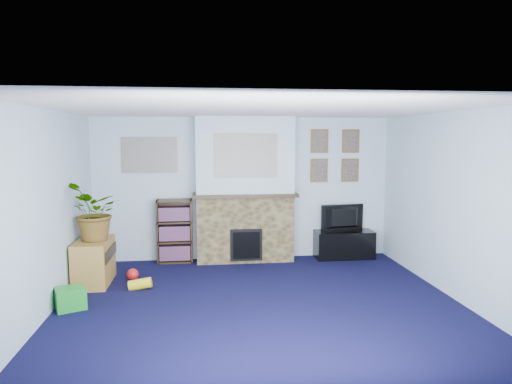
{
  "coord_description": "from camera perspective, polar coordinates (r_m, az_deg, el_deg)",
  "views": [
    {
      "loc": [
        -0.7,
        -5.42,
        2.07
      ],
      "look_at": [
        0.04,
        0.83,
        1.31
      ],
      "focal_mm": 32.0,
      "sensor_mm": 36.0,
      "label": 1
    }
  ],
  "objects": [
    {
      "name": "collage_left",
      "position": [
        7.7,
        -13.14,
        4.54
      ],
      "size": [
        0.9,
        0.03,
        0.58
      ],
      "primitive_type": "cube",
      "color": "gray",
      "rests_on": "wall_back"
    },
    {
      "name": "mantel_candle",
      "position": [
        7.52,
        0.6,
        0.47
      ],
      "size": [
        0.05,
        0.05,
        0.17
      ],
      "primitive_type": "cylinder",
      "color": "#B2BFC6",
      "rests_on": "chimney_breast"
    },
    {
      "name": "toy_ball",
      "position": [
        6.96,
        -15.16,
        -9.88
      ],
      "size": [
        0.17,
        0.17,
        0.17
      ],
      "primitive_type": "sphere",
      "color": "red",
      "rests_on": "ground"
    },
    {
      "name": "portrait_tl",
      "position": [
        7.9,
        7.94,
        6.31
      ],
      "size": [
        0.3,
        0.03,
        0.4
      ],
      "primitive_type": "cube",
      "color": "brown",
      "rests_on": "wall_back"
    },
    {
      "name": "toy_block",
      "position": [
        6.9,
        -20.21,
        -10.06
      ],
      "size": [
        0.18,
        0.18,
        0.22
      ],
      "primitive_type": "cube",
      "rotation": [
        0.0,
        0.0,
        0.02
      ],
      "color": "red",
      "rests_on": "ground"
    },
    {
      "name": "chimney_breast",
      "position": [
        7.55,
        -1.4,
        0.14
      ],
      "size": [
        1.72,
        0.5,
        2.4
      ],
      "color": "brown",
      "rests_on": "ground"
    },
    {
      "name": "green_crate",
      "position": [
        6.08,
        -22.17,
        -12.15
      ],
      "size": [
        0.42,
        0.38,
        0.27
      ],
      "primitive_type": "cube",
      "rotation": [
        0.0,
        0.0,
        0.43
      ],
      "color": "#198C26",
      "rests_on": "ground"
    },
    {
      "name": "television",
      "position": [
        7.96,
        10.96,
        -3.2
      ],
      "size": [
        0.78,
        0.22,
        0.45
      ],
      "primitive_type": "imported",
      "rotation": [
        0.0,
        0.0,
        3.29
      ],
      "color": "black",
      "rests_on": "tv_stand"
    },
    {
      "name": "tv_stand",
      "position": [
        8.04,
        10.93,
        -6.51
      ],
      "size": [
        0.99,
        0.42,
        0.47
      ],
      "primitive_type": "cube",
      "color": "black",
      "rests_on": "ground"
    },
    {
      "name": "floor",
      "position": [
        5.84,
        0.57,
        -13.88
      ],
      "size": [
        5.0,
        4.5,
        0.01
      ],
      "primitive_type": "cube",
      "color": "black",
      "rests_on": "ground"
    },
    {
      "name": "mantel_teddy",
      "position": [
        7.47,
        -5.1,
        0.28
      ],
      "size": [
        0.14,
        0.14,
        0.14
      ],
      "primitive_type": "sphere",
      "color": "gray",
      "rests_on": "chimney_breast"
    },
    {
      "name": "portrait_tr",
      "position": [
        8.06,
        11.75,
        6.24
      ],
      "size": [
        0.3,
        0.03,
        0.4
      ],
      "primitive_type": "cube",
      "color": "brown",
      "rests_on": "wall_back"
    },
    {
      "name": "toy_tube",
      "position": [
        6.56,
        -14.27,
        -11.09
      ],
      "size": [
        0.32,
        0.14,
        0.19
      ],
      "primitive_type": "cylinder",
      "rotation": [
        0.0,
        1.43,
        0.0
      ],
      "color": "yellow",
      "rests_on": "ground"
    },
    {
      "name": "wall_back",
      "position": [
        7.75,
        -1.54,
        0.43
      ],
      "size": [
        5.0,
        0.04,
        2.4
      ],
      "primitive_type": "cube",
      "color": "silver",
      "rests_on": "ground"
    },
    {
      "name": "wall_left",
      "position": [
        5.77,
        -24.88,
        -2.42
      ],
      "size": [
        0.04,
        4.5,
        2.4
      ],
      "primitive_type": "cube",
      "color": "silver",
      "rests_on": "ground"
    },
    {
      "name": "potted_plant",
      "position": [
        6.72,
        -19.52,
        -2.36
      ],
      "size": [
        0.72,
        0.8,
        0.81
      ],
      "primitive_type": "imported",
      "rotation": [
        0.0,
        0.0,
        4.83
      ],
      "color": "#26661E",
      "rests_on": "sideboard"
    },
    {
      "name": "mantel_can",
      "position": [
        7.61,
        4.4,
        0.37
      ],
      "size": [
        0.05,
        0.05,
        0.11
      ],
      "primitive_type": "cylinder",
      "color": "red",
      "rests_on": "chimney_breast"
    },
    {
      "name": "collage_main",
      "position": [
        7.29,
        -1.26,
        4.6
      ],
      "size": [
        1.0,
        0.03,
        0.68
      ],
      "primitive_type": "cube",
      "color": "gray",
      "rests_on": "chimney_breast"
    },
    {
      "name": "ceiling",
      "position": [
        5.47,
        0.6,
        10.34
      ],
      "size": [
        5.0,
        4.5,
        0.01
      ],
      "primitive_type": "cube",
      "color": "white",
      "rests_on": "wall_back"
    },
    {
      "name": "bookshelf",
      "position": [
        7.7,
        -10.11,
        -4.99
      ],
      "size": [
        0.58,
        0.28,
        1.05
      ],
      "color": "black",
      "rests_on": "ground"
    },
    {
      "name": "mantel_clock",
      "position": [
        7.5,
        -1.46,
        0.37
      ],
      "size": [
        0.09,
        0.06,
        0.13
      ],
      "primitive_type": "cube",
      "color": "gold",
      "rests_on": "chimney_breast"
    },
    {
      "name": "sideboard",
      "position": [
        6.91,
        -19.61,
        -7.93
      ],
      "size": [
        0.45,
        0.81,
        0.63
      ],
      "primitive_type": "cube",
      "color": "olive",
      "rests_on": "ground"
    },
    {
      "name": "portrait_br",
      "position": [
        8.08,
        11.66,
        2.69
      ],
      "size": [
        0.3,
        0.03,
        0.4
      ],
      "primitive_type": "cube",
      "color": "brown",
      "rests_on": "wall_back"
    },
    {
      "name": "portrait_bl",
      "position": [
        7.92,
        7.88,
        2.69
      ],
      "size": [
        0.3,
        0.03,
        0.4
      ],
      "primitive_type": "cube",
      "color": "brown",
      "rests_on": "wall_back"
    },
    {
      "name": "wall_right",
      "position": [
        6.35,
        23.58,
        -1.57
      ],
      "size": [
        0.04,
        4.5,
        2.4
      ],
      "primitive_type": "cube",
      "color": "silver",
      "rests_on": "ground"
    },
    {
      "name": "wall_front",
      "position": [
        3.36,
        5.53,
        -8.16
      ],
      "size": [
        5.0,
        0.04,
        2.4
      ],
      "primitive_type": "cube",
      "color": "silver",
      "rests_on": "ground"
    }
  ]
}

